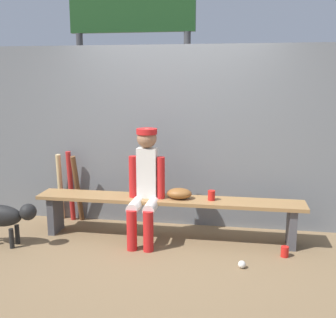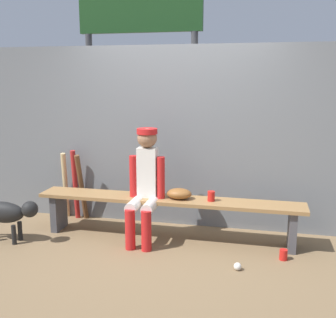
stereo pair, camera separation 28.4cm
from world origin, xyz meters
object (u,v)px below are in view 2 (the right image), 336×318
at_px(player_seated, 145,181).
at_px(cup_on_bench, 211,196).
at_px(bat_wood_dark, 82,187).
at_px(bat_wood_natural, 65,185).
at_px(baseball_glove, 179,194).
at_px(cup_on_ground, 283,255).
at_px(scoreboard, 143,27).
at_px(bat_aluminum_red, 75,185).
at_px(dog, 7,213).
at_px(dugout_bench, 168,206).
at_px(baseball, 238,266).

height_order(player_seated, cup_on_bench, player_seated).
xyz_separation_m(player_seated, bat_wood_dark, (-0.98, 0.48, -0.25)).
xyz_separation_m(bat_wood_dark, bat_wood_natural, (-0.26, 0.06, -0.00)).
xyz_separation_m(baseball_glove, cup_on_ground, (1.14, -0.29, -0.49)).
distance_m(baseball_glove, scoreboard, 2.75).
distance_m(bat_wood_dark, scoreboard, 2.52).
height_order(cup_on_bench, scoreboard, scoreboard).
xyz_separation_m(player_seated, bat_aluminum_red, (-1.09, 0.52, -0.23)).
relative_size(cup_on_ground, dog, 0.13).
relative_size(player_seated, bat_aluminum_red, 1.39).
xyz_separation_m(player_seated, scoreboard, (-0.52, 1.78, 1.85)).
bearing_deg(cup_on_ground, player_seated, 173.11).
distance_m(dugout_bench, baseball_glove, 0.20).
distance_m(baseball_glove, bat_wood_dark, 1.41).
height_order(bat_aluminum_red, cup_on_ground, bat_aluminum_red).
distance_m(player_seated, baseball, 1.36).
bearing_deg(scoreboard, player_seated, -73.77).
relative_size(dugout_bench, bat_wood_dark, 3.46).
height_order(player_seated, cup_on_ground, player_seated).
height_order(bat_wood_natural, cup_on_bench, bat_wood_natural).
bearing_deg(bat_aluminum_red, cup_on_ground, -15.05).
bearing_deg(bat_wood_dark, baseball_glove, -15.34).
bearing_deg(bat_wood_natural, cup_on_ground, -14.74).
bearing_deg(scoreboard, baseball_glove, -62.11).
xyz_separation_m(player_seated, cup_on_bench, (0.73, 0.11, -0.15)).
bearing_deg(baseball, cup_on_ground, 37.61).
bearing_deg(player_seated, cup_on_ground, -6.89).
xyz_separation_m(bat_wood_dark, cup_on_bench, (1.71, -0.37, 0.10)).
distance_m(dugout_bench, scoreboard, 2.83).
height_order(bat_wood_dark, cup_on_ground, bat_wood_dark).
bearing_deg(cup_on_ground, cup_on_bench, 159.69).
distance_m(baseball, cup_on_bench, 0.87).
bearing_deg(bat_wood_dark, dugout_bench, -16.86).
bearing_deg(dog, scoreboard, 65.83).
bearing_deg(bat_wood_dark, cup_on_bench, -12.27).
bearing_deg(player_seated, baseball_glove, 16.49).
relative_size(dugout_bench, bat_aluminum_red, 3.32).
distance_m(bat_aluminum_red, cup_on_bench, 1.86).
relative_size(baseball, cup_on_bench, 0.67).
xyz_separation_m(bat_wood_dark, dog, (-0.50, -0.86, -0.10)).
bearing_deg(baseball_glove, dog, -165.20).
bearing_deg(dugout_bench, bat_aluminum_red, 162.93).
xyz_separation_m(dugout_bench, bat_wood_natural, (-1.48, 0.43, 0.05)).
distance_m(bat_wood_natural, cup_on_bench, 2.02).
height_order(bat_wood_natural, dog, bat_wood_natural).
distance_m(bat_aluminum_red, cup_on_ground, 2.72).
height_order(player_seated, scoreboard, scoreboard).
distance_m(dugout_bench, bat_wood_natural, 1.54).
xyz_separation_m(baseball_glove, dog, (-1.86, -0.49, -0.21)).
xyz_separation_m(dugout_bench, baseball, (0.83, -0.63, -0.35)).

